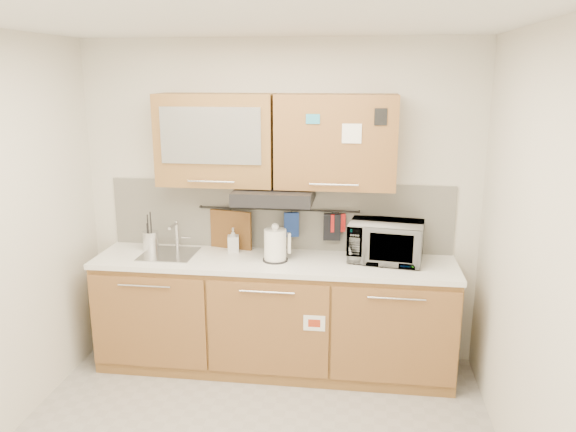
# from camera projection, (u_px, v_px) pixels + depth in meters

# --- Properties ---
(ceiling) EXTENTS (3.20, 3.20, 0.00)m
(ceiling) POSITION_uv_depth(u_px,v_px,m) (234.00, 17.00, 2.81)
(ceiling) COLOR white
(ceiling) RESTS_ON wall_back
(wall_back) EXTENTS (3.20, 0.00, 3.20)m
(wall_back) POSITION_uv_depth(u_px,v_px,m) (279.00, 203.00, 4.57)
(wall_back) COLOR silver
(wall_back) RESTS_ON ground
(wall_right) EXTENTS (0.00, 3.00, 3.00)m
(wall_right) POSITION_uv_depth(u_px,v_px,m) (540.00, 276.00, 2.93)
(wall_right) COLOR silver
(wall_right) RESTS_ON ground
(base_cabinet) EXTENTS (2.80, 0.64, 0.88)m
(base_cabinet) POSITION_uv_depth(u_px,v_px,m) (274.00, 320.00, 4.50)
(base_cabinet) COLOR olive
(base_cabinet) RESTS_ON floor
(countertop) EXTENTS (2.82, 0.62, 0.04)m
(countertop) POSITION_uv_depth(u_px,v_px,m) (274.00, 262.00, 4.37)
(countertop) COLOR white
(countertop) RESTS_ON base_cabinet
(backsplash) EXTENTS (2.80, 0.02, 0.56)m
(backsplash) POSITION_uv_depth(u_px,v_px,m) (279.00, 215.00, 4.58)
(backsplash) COLOR silver
(backsplash) RESTS_ON countertop
(upper_cabinets) EXTENTS (1.82, 0.37, 0.70)m
(upper_cabinets) POSITION_uv_depth(u_px,v_px,m) (275.00, 141.00, 4.27)
(upper_cabinets) COLOR olive
(upper_cabinets) RESTS_ON wall_back
(range_hood) EXTENTS (0.60, 0.46, 0.10)m
(range_hood) POSITION_uv_depth(u_px,v_px,m) (274.00, 195.00, 4.30)
(range_hood) COLOR black
(range_hood) RESTS_ON upper_cabinets
(sink) EXTENTS (0.42, 0.40, 0.26)m
(sink) POSITION_uv_depth(u_px,v_px,m) (169.00, 254.00, 4.49)
(sink) COLOR silver
(sink) RESTS_ON countertop
(utensil_rail) EXTENTS (1.30, 0.02, 0.02)m
(utensil_rail) POSITION_uv_depth(u_px,v_px,m) (278.00, 209.00, 4.53)
(utensil_rail) COLOR black
(utensil_rail) RESTS_ON backsplash
(utensil_crock) EXTENTS (0.15, 0.15, 0.32)m
(utensil_crock) POSITION_uv_depth(u_px,v_px,m) (151.00, 241.00, 4.58)
(utensil_crock) COLOR silver
(utensil_crock) RESTS_ON countertop
(kettle) EXTENTS (0.23, 0.22, 0.30)m
(kettle) POSITION_uv_depth(u_px,v_px,m) (275.00, 246.00, 4.31)
(kettle) COLOR white
(kettle) RESTS_ON countertop
(toaster) EXTENTS (0.28, 0.22, 0.18)m
(toaster) POSITION_uv_depth(u_px,v_px,m) (371.00, 251.00, 4.27)
(toaster) COLOR black
(toaster) RESTS_ON countertop
(microwave) EXTENTS (0.60, 0.45, 0.31)m
(microwave) POSITION_uv_depth(u_px,v_px,m) (386.00, 242.00, 4.31)
(microwave) COLOR #999999
(microwave) RESTS_ON countertop
(soap_bottle) EXTENTS (0.10, 0.11, 0.20)m
(soap_bottle) POSITION_uv_depth(u_px,v_px,m) (233.00, 240.00, 4.54)
(soap_bottle) COLOR #999999
(soap_bottle) RESTS_ON countertop
(cutting_board) EXTENTS (0.36, 0.10, 0.44)m
(cutting_board) POSITION_uv_depth(u_px,v_px,m) (231.00, 237.00, 4.63)
(cutting_board) COLOR brown
(cutting_board) RESTS_ON utensil_rail
(oven_mitt) EXTENTS (0.12, 0.05, 0.20)m
(oven_mitt) POSITION_uv_depth(u_px,v_px,m) (291.00, 225.00, 4.53)
(oven_mitt) COLOR #22419C
(oven_mitt) RESTS_ON utensil_rail
(dark_pouch) EXTENTS (0.14, 0.05, 0.22)m
(dark_pouch) POSITION_uv_depth(u_px,v_px,m) (332.00, 227.00, 4.49)
(dark_pouch) COLOR black
(dark_pouch) RESTS_ON utensil_rail
(pot_holder) EXTENTS (0.12, 0.05, 0.15)m
(pot_holder) POSITION_uv_depth(u_px,v_px,m) (338.00, 223.00, 4.48)
(pot_holder) COLOR red
(pot_holder) RESTS_ON utensil_rail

